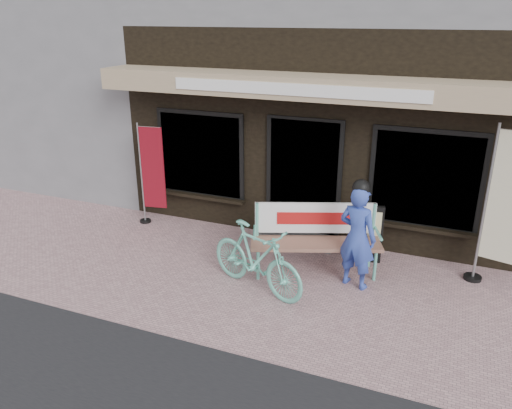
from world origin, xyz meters
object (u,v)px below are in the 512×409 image
at_px(bench, 315,233).
at_px(menu_stand, 367,233).
at_px(person, 357,235).
at_px(nobori_cream, 504,207).
at_px(nobori_red, 151,173).
at_px(bicycle, 256,258).

height_order(bench, menu_stand, bench).
bearing_deg(person, nobori_cream, 38.86).
relative_size(nobori_red, menu_stand, 2.02).
height_order(person, menu_stand, person).
distance_m(nobori_cream, menu_stand, 2.03).
distance_m(bench, nobori_red, 3.47).
bearing_deg(menu_stand, bench, -151.40).
relative_size(bench, menu_stand, 2.10).
relative_size(person, nobori_cream, 0.69).
xyz_separation_m(nobori_red, menu_stand, (4.09, -0.07, -0.51)).
distance_m(person, nobori_red, 4.18).
bearing_deg(nobori_cream, bench, -152.91).
bearing_deg(bicycle, bench, -13.11).
relative_size(bench, person, 1.22).
bearing_deg(menu_stand, nobori_cream, -12.85).
distance_m(nobori_red, nobori_cream, 5.97).
bearing_deg(bench, menu_stand, 19.02).
bearing_deg(bicycle, menu_stand, -20.45).
height_order(nobori_red, menu_stand, nobori_red).
distance_m(person, bicycle, 1.50).
bearing_deg(nobori_cream, nobori_red, -165.87).
xyz_separation_m(person, menu_stand, (0.02, 0.84, -0.32)).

